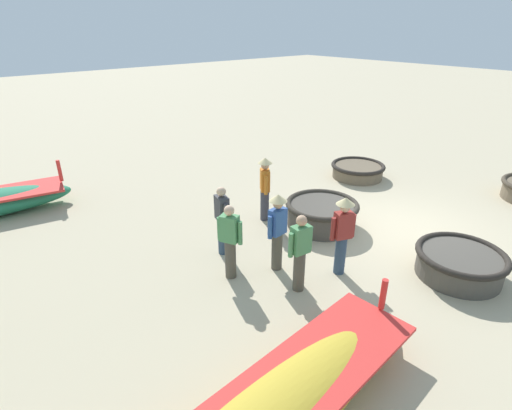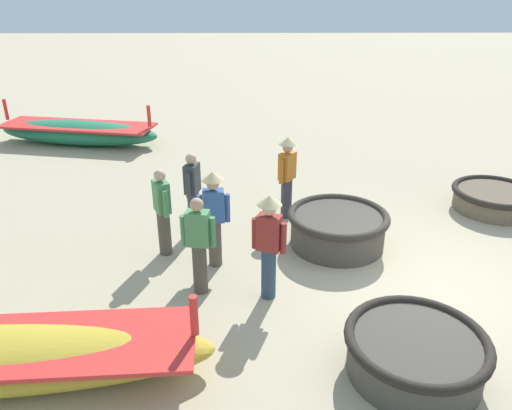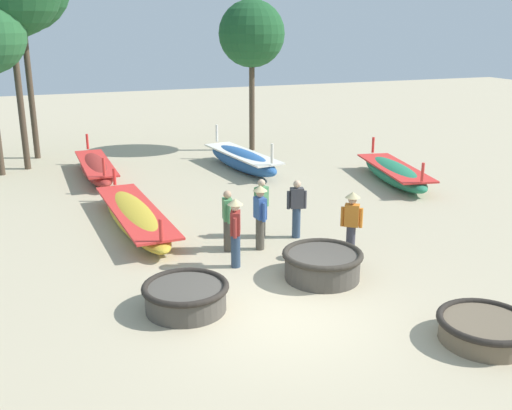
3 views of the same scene
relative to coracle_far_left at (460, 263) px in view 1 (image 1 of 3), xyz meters
The scene contains 10 objects.
ground_plane 1.98m from the coracle_far_left, 27.00° to the right, with size 80.00×80.00×0.00m, color #BCAD8C.
coracle_far_left is the anchor object (origin of this frame).
coracle_beside_post 3.26m from the coracle_far_left, ahead, with size 1.81×1.81×0.65m.
coracle_weathered 5.64m from the coracle_far_left, 33.23° to the right, with size 1.73×1.73×0.46m.
fisherman_standing_right 2.46m from the coracle_far_left, 46.40° to the left, with size 0.36×0.50×1.67m.
fisherman_hauling 4.59m from the coracle_far_left, 49.58° to the left, with size 0.49×0.35×1.57m.
fisherman_by_coracle 3.32m from the coracle_far_left, 57.04° to the left, with size 0.27×0.53×1.57m.
fisherman_with_hat 4.64m from the coracle_far_left, 15.96° to the left, with size 0.45×0.38×1.67m.
fisherman_crouching 3.70m from the coracle_far_left, 45.00° to the left, with size 0.36×0.53×1.67m.
fisherman_standing_left 4.89m from the coracle_far_left, 38.83° to the left, with size 0.52×0.29×1.57m.
Camera 1 is at (-4.19, 8.35, 4.67)m, focal length 28.00 mm.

